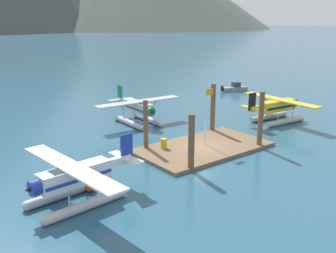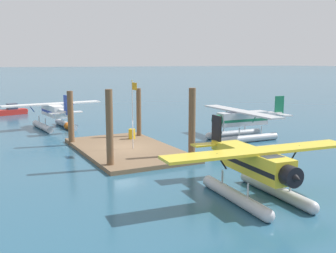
{
  "view_description": "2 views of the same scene",
  "coord_description": "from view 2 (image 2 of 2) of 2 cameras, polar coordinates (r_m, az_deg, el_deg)",
  "views": [
    {
      "loc": [
        -23.08,
        -24.24,
        11.55
      ],
      "look_at": [
        -1.16,
        3.75,
        1.53
      ],
      "focal_mm": 40.78,
      "sensor_mm": 36.0,
      "label": 1
    },
    {
      "loc": [
        28.78,
        -11.2,
        6.99
      ],
      "look_at": [
        2.04,
        2.66,
        2.09
      ],
      "focal_mm": 42.3,
      "sensor_mm": 36.0,
      "label": 2
    }
  ],
  "objects": [
    {
      "name": "seaplane_yellow_stbd_fwd",
      "position": [
        20.81,
        12.59,
        -6.07
      ],
      "size": [
        7.96,
        10.48,
        3.84
      ],
      "color": "#B7BABF",
      "rests_on": "ground"
    },
    {
      "name": "seaplane_white_port_aft",
      "position": [
        43.8,
        -16.16,
        1.78
      ],
      "size": [
        7.96,
        10.49,
        3.84
      ],
      "color": "#B7BABF",
      "rests_on": "ground"
    },
    {
      "name": "dock_platform",
      "position": [
        31.63,
        -6.0,
        -3.3
      ],
      "size": [
        12.24,
        6.93,
        0.3
      ],
      "primitive_type": "cube",
      "color": "brown",
      "rests_on": "ground"
    },
    {
      "name": "piling_near_right",
      "position": [
        26.08,
        -8.42,
        -0.46
      ],
      "size": [
        0.47,
        0.47,
        5.28
      ],
      "primitive_type": "cylinder",
      "color": "brown",
      "rests_on": "ground"
    },
    {
      "name": "boat_red_open_sw",
      "position": [
        57.5,
        -21.68,
        2.09
      ],
      "size": [
        2.43,
        4.81,
        1.5
      ],
      "color": "#B2231E",
      "rests_on": "ground"
    },
    {
      "name": "ground_plane",
      "position": [
        31.66,
        -6.0,
        -3.57
      ],
      "size": [
        1200.0,
        1200.0,
        0.0
      ],
      "primitive_type": "plane",
      "color": "#285670"
    },
    {
      "name": "piling_near_left",
      "position": [
        34.41,
        -13.84,
        1.16
      ],
      "size": [
        0.5,
        0.5,
        4.62
      ],
      "primitive_type": "cylinder",
      "color": "brown",
      "rests_on": "ground"
    },
    {
      "name": "piling_far_left",
      "position": [
        36.31,
        -4.23,
        1.84
      ],
      "size": [
        0.43,
        0.43,
        4.66
      ],
      "primitive_type": "cylinder",
      "color": "brown",
      "rests_on": "ground"
    },
    {
      "name": "piling_far_right",
      "position": [
        28.67,
        3.48,
        0.4
      ],
      "size": [
        0.5,
        0.5,
        5.18
      ],
      "primitive_type": "cylinder",
      "color": "brown",
      "rests_on": "ground"
    },
    {
      "name": "fuel_drum",
      "position": [
        35.07,
        -5.23,
        -1.06
      ],
      "size": [
        0.62,
        0.62,
        0.88
      ],
      "color": "gold",
      "rests_on": "dock_platform"
    },
    {
      "name": "mooring_buoy",
      "position": [
        42.75,
        -14.26,
        0.08
      ],
      "size": [
        0.79,
        0.79,
        0.79
      ],
      "primitive_type": "sphere",
      "color": "orange",
      "rests_on": "ground"
    },
    {
      "name": "seaplane_silver_bow_centre",
      "position": [
        36.62,
        10.63,
        0.58
      ],
      "size": [
        10.46,
        7.98,
        3.84
      ],
      "color": "#B7BABF",
      "rests_on": "ground"
    },
    {
      "name": "flagpole",
      "position": [
        30.58,
        -5.05,
        2.97
      ],
      "size": [
        0.95,
        0.1,
        5.35
      ],
      "color": "silver",
      "rests_on": "dock_platform"
    }
  ]
}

